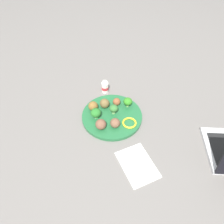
{
  "coord_description": "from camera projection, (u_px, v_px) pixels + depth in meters",
  "views": [
    {
      "loc": [
        -0.63,
        0.28,
        0.77
      ],
      "look_at": [
        0.0,
        0.0,
        0.04
      ],
      "focal_mm": 35.25,
      "sensor_mm": 36.0,
      "label": 1
    }
  ],
  "objects": [
    {
      "name": "plate",
      "position": [
        112.0,
        116.0,
        1.03
      ],
      "size": [
        0.28,
        0.28,
        0.02
      ],
      "primitive_type": "cylinder",
      "color": "#236638",
      "rests_on": "ground_plane"
    },
    {
      "name": "napkin",
      "position": [
        137.0,
        164.0,
        0.86
      ],
      "size": [
        0.17,
        0.12,
        0.01
      ],
      "primitive_type": "cube",
      "rotation": [
        0.0,
        0.0,
        -0.0
      ],
      "color": "white",
      "rests_on": "ground_plane"
    },
    {
      "name": "meatball_mid_right",
      "position": [
        115.0,
        123.0,
        0.96
      ],
      "size": [
        0.04,
        0.04,
        0.04
      ],
      "primitive_type": "sphere",
      "color": "brown",
      "rests_on": "plate"
    },
    {
      "name": "meatball_near_rim",
      "position": [
        101.0,
        124.0,
        0.95
      ],
      "size": [
        0.05,
        0.05,
        0.05
      ],
      "primitive_type": "sphere",
      "color": "brown",
      "rests_on": "plate"
    },
    {
      "name": "yogurt_bottle",
      "position": [
        105.0,
        87.0,
        1.13
      ],
      "size": [
        0.04,
        0.04,
        0.07
      ],
      "color": "white",
      "rests_on": "ground_plane"
    },
    {
      "name": "broccoli_floret_back_right",
      "position": [
        96.0,
        113.0,
        0.99
      ],
      "size": [
        0.05,
        0.05,
        0.05
      ],
      "color": "#9BC67A",
      "rests_on": "plate"
    },
    {
      "name": "meatball_center",
      "position": [
        93.0,
        106.0,
        1.03
      ],
      "size": [
        0.05,
        0.05,
        0.05
      ],
      "primitive_type": "sphere",
      "color": "brown",
      "rests_on": "plate"
    },
    {
      "name": "ground_plane",
      "position": [
        112.0,
        117.0,
        1.03
      ],
      "size": [
        4.0,
        4.0,
        0.0
      ],
      "primitive_type": "plane",
      "color": "slate"
    },
    {
      "name": "fork",
      "position": [
        133.0,
        164.0,
        0.86
      ],
      "size": [
        0.12,
        0.02,
        0.01
      ],
      "color": "silver",
      "rests_on": "napkin"
    },
    {
      "name": "knife",
      "position": [
        141.0,
        161.0,
        0.87
      ],
      "size": [
        0.15,
        0.03,
        0.01
      ],
      "color": "silver",
      "rests_on": "napkin"
    },
    {
      "name": "meatball_mid_left",
      "position": [
        117.0,
        102.0,
        1.05
      ],
      "size": [
        0.04,
        0.04,
        0.04
      ],
      "primitive_type": "sphere",
      "color": "brown",
      "rests_on": "plate"
    },
    {
      "name": "broccoli_floret_front_left",
      "position": [
        114.0,
        109.0,
        1.01
      ],
      "size": [
        0.04,
        0.04,
        0.05
      ],
      "color": "#97C776",
      "rests_on": "plate"
    },
    {
      "name": "broccoli_floret_far_rim",
      "position": [
        128.0,
        102.0,
        1.04
      ],
      "size": [
        0.04,
        0.04,
        0.05
      ],
      "color": "#96BD69",
      "rests_on": "plate"
    },
    {
      "name": "meatball_front_right",
      "position": [
        105.0,
        103.0,
        1.04
      ],
      "size": [
        0.05,
        0.05,
        0.05
      ],
      "primitive_type": "sphere",
      "color": "brown",
      "rests_on": "plate"
    },
    {
      "name": "pepper_ring_mid_right",
      "position": [
        129.0,
        123.0,
        0.98
      ],
      "size": [
        0.08,
        0.08,
        0.01
      ],
      "primitive_type": "torus",
      "rotation": [
        0.0,
        0.0,
        1.79
      ],
      "color": "yellow",
      "rests_on": "plate"
    }
  ]
}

